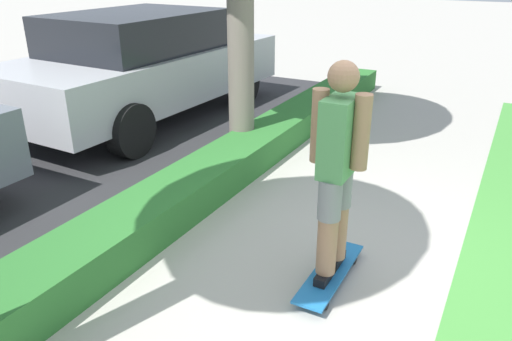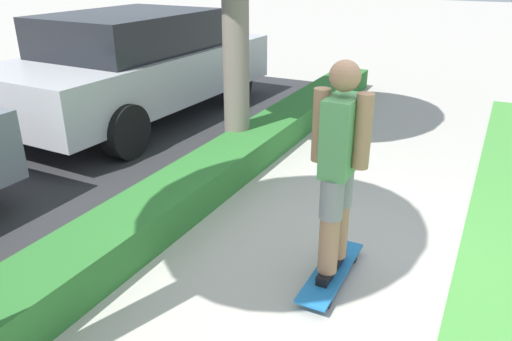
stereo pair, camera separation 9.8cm
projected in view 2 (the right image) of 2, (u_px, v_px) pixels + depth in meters
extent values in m
plane|color=#ADA89E|center=(325.00, 260.00, 4.23)|extent=(60.00, 60.00, 0.00)
cube|color=#2D702D|center=(168.00, 203.00, 4.82)|extent=(12.32, 0.60, 0.35)
cube|color=#1E6BAD|center=(331.00, 271.00, 3.93)|extent=(0.97, 0.24, 0.02)
cylinder|color=black|center=(354.00, 258.00, 4.18)|extent=(0.07, 0.04, 0.07)
cylinder|color=black|center=(333.00, 253.00, 4.25)|extent=(0.07, 0.04, 0.07)
cylinder|color=black|center=(328.00, 303.00, 3.64)|extent=(0.07, 0.04, 0.07)
cylinder|color=black|center=(305.00, 296.00, 3.71)|extent=(0.07, 0.04, 0.07)
cube|color=black|center=(327.00, 274.00, 3.81)|extent=(0.26, 0.09, 0.07)
cylinder|color=#A37556|center=(330.00, 226.00, 3.65)|extent=(0.15, 0.15, 0.76)
cylinder|color=gray|center=(332.00, 198.00, 3.56)|extent=(0.17, 0.17, 0.31)
cube|color=black|center=(336.00, 259.00, 4.01)|extent=(0.26, 0.09, 0.07)
cylinder|color=#A37556|center=(340.00, 213.00, 3.84)|extent=(0.15, 0.15, 0.76)
cylinder|color=gray|center=(342.00, 186.00, 3.75)|extent=(0.17, 0.17, 0.31)
cube|color=#519356|center=(341.00, 136.00, 3.48)|extent=(0.37, 0.20, 0.56)
cylinder|color=#A37556|center=(363.00, 132.00, 3.40)|extent=(0.12, 0.12, 0.53)
cylinder|color=#A37556|center=(321.00, 125.00, 3.53)|extent=(0.12, 0.12, 0.53)
sphere|color=#A37556|center=(345.00, 76.00, 3.32)|extent=(0.22, 0.22, 0.22)
cylinder|color=#70665B|center=(236.00, 32.00, 5.89)|extent=(0.32, 0.32, 3.10)
cube|color=#B7B7BC|center=(139.00, 74.00, 7.68)|extent=(4.77, 2.18, 0.72)
cube|color=black|center=(129.00, 32.00, 7.32)|extent=(2.51, 1.85, 0.56)
cylinder|color=black|center=(237.00, 83.00, 8.64)|extent=(0.70, 0.24, 0.70)
cylinder|color=black|center=(152.00, 73.00, 9.40)|extent=(0.70, 0.24, 0.70)
cylinder|color=black|center=(126.00, 131.00, 6.25)|extent=(0.70, 0.24, 0.70)
cylinder|color=black|center=(23.00, 113.00, 7.01)|extent=(0.70, 0.24, 0.70)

